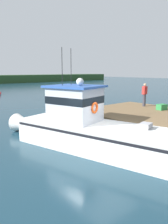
{
  "coord_description": "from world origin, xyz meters",
  "views": [
    {
      "loc": [
        -6.77,
        -6.56,
        3.69
      ],
      "look_at": [
        1.2,
        2.66,
        1.4
      ],
      "focal_mm": 35.14,
      "sensor_mm": 36.0,
      "label": 1
    }
  ],
  "objects": [
    {
      "name": "deckhand_by_the_boat",
      "position": [
        6.65,
        2.38,
        2.06
      ],
      "size": [
        0.36,
        0.22,
        1.63
      ],
      "color": "#383842",
      "rests_on": "dock"
    },
    {
      "name": "main_fishing_boat",
      "position": [
        0.06,
        1.21,
        1.01
      ],
      "size": [
        4.51,
        9.94,
        4.8
      ],
      "color": "white",
      "rests_on": "ground"
    },
    {
      "name": "mooring_buoy_inshore",
      "position": [
        5.68,
        28.22,
        0.24
      ],
      "size": [
        0.47,
        0.47,
        0.47
      ],
      "primitive_type": "sphere",
      "color": "red",
      "rests_on": "ground"
    },
    {
      "name": "dock",
      "position": [
        4.8,
        0.0,
        1.07
      ],
      "size": [
        6.0,
        9.0,
        1.2
      ],
      "color": "#4C3D2D",
      "rests_on": "ground"
    },
    {
      "name": "ground_plane",
      "position": [
        0.0,
        0.0,
        0.0
      ],
      "size": [
        200.0,
        200.0,
        0.0
      ],
      "primitive_type": "plane",
      "color": "#193847"
    },
    {
      "name": "crate_stack_near_edge",
      "position": [
        6.23,
        0.75,
        1.39
      ],
      "size": [
        0.67,
        0.54,
        0.37
      ],
      "primitive_type": "cube",
      "rotation": [
        0.0,
        0.0,
        -0.18
      ],
      "color": "#2D8442",
      "rests_on": "dock"
    }
  ]
}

